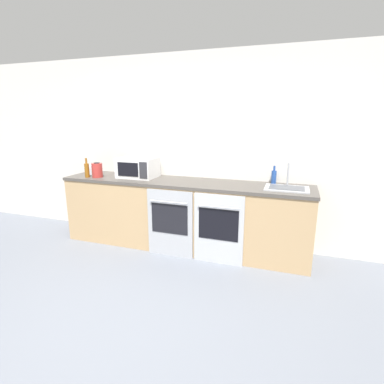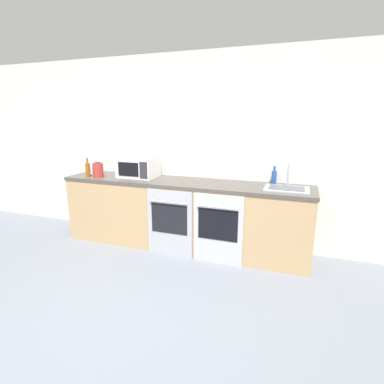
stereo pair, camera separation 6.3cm
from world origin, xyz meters
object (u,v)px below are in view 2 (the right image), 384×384
(oven_right, at_px, (218,229))
(bottle_clear, at_px, (92,169))
(oven_left, at_px, (170,223))
(bottle_blue, at_px, (274,177))
(bottle_amber, at_px, (88,170))
(sink, at_px, (287,188))
(kettle, at_px, (98,170))
(microwave, at_px, (139,167))

(oven_right, bearing_deg, bottle_clear, 170.41)
(oven_left, xyz_separation_m, bottle_clear, (-1.40, 0.34, 0.56))
(oven_right, bearing_deg, bottle_blue, 45.05)
(bottle_amber, bearing_deg, sink, 3.69)
(bottle_blue, relative_size, sink, 0.46)
(oven_right, bearing_deg, bottle_amber, 176.03)
(kettle, bearing_deg, bottle_clear, 144.94)
(bottle_amber, bearing_deg, bottle_clear, 112.68)
(oven_left, bearing_deg, microwave, 149.01)
(kettle, bearing_deg, bottle_blue, 8.98)
(oven_right, relative_size, kettle, 4.18)
(oven_left, height_order, bottle_amber, bottle_amber)
(bottle_blue, relative_size, bottle_clear, 1.24)
(bottle_blue, distance_m, kettle, 2.42)
(microwave, height_order, kettle, microwave)
(bottle_amber, bearing_deg, oven_left, -5.88)
(bottle_blue, bearing_deg, oven_left, -154.67)
(sink, bearing_deg, bottle_clear, 179.27)
(oven_left, bearing_deg, oven_right, 0.00)
(oven_left, xyz_separation_m, microwave, (-0.64, 0.39, 0.62))
(oven_right, height_order, microwave, microwave)
(bottle_blue, xyz_separation_m, bottle_amber, (-2.52, -0.43, 0.02))
(microwave, height_order, bottle_amber, microwave)
(bottle_clear, distance_m, bottle_amber, 0.23)
(oven_left, distance_m, sink, 1.50)
(oven_left, distance_m, oven_right, 0.64)
(oven_left, bearing_deg, sink, 12.64)
(bottle_blue, bearing_deg, bottle_clear, -175.05)
(microwave, xyz_separation_m, bottle_clear, (-0.76, -0.04, -0.07))
(oven_right, height_order, kettle, kettle)
(microwave, relative_size, bottle_blue, 2.27)
(microwave, bearing_deg, bottle_amber, -159.53)
(bottle_blue, height_order, sink, sink)
(oven_left, height_order, bottle_blue, bottle_blue)
(bottle_blue, distance_m, bottle_clear, 2.62)
(bottle_amber, xyz_separation_m, kettle, (0.13, 0.06, -0.01))
(kettle, xyz_separation_m, sink, (2.56, 0.12, -0.08))
(oven_right, height_order, bottle_clear, bottle_clear)
(microwave, distance_m, bottle_amber, 0.72)
(oven_left, xyz_separation_m, oven_right, (0.64, 0.00, 0.00))
(bottle_clear, height_order, kettle, kettle)
(oven_right, bearing_deg, kettle, 173.97)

